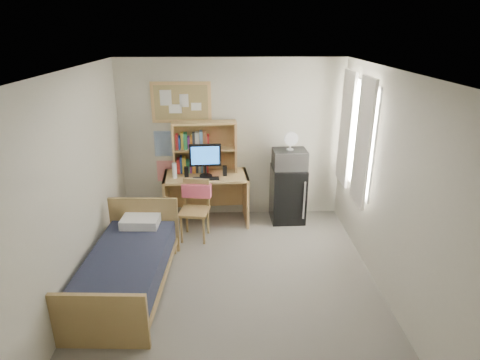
{
  "coord_description": "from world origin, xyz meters",
  "views": [
    {
      "loc": [
        -0.03,
        -4.23,
        3.03
      ],
      "look_at": [
        0.12,
        1.2,
        0.95
      ],
      "focal_mm": 30.0,
      "sensor_mm": 36.0,
      "label": 1
    }
  ],
  "objects_px": {
    "desk_chair": "(194,211)",
    "speaker_left": "(186,172)",
    "bulletin_board": "(181,102)",
    "monitor": "(205,160)",
    "mini_fridge": "(288,194)",
    "bed": "(127,273)",
    "microwave": "(290,159)",
    "desk": "(207,199)",
    "desk_fan": "(290,142)",
    "speaker_right": "(225,171)"
  },
  "relations": [
    {
      "from": "mini_fridge",
      "to": "bed",
      "type": "height_order",
      "value": "mini_fridge"
    },
    {
      "from": "bed",
      "to": "microwave",
      "type": "xyz_separation_m",
      "value": [
        2.2,
        1.88,
        0.81
      ]
    },
    {
      "from": "bulletin_board",
      "to": "desk_fan",
      "type": "relative_size",
      "value": 3.45
    },
    {
      "from": "bulletin_board",
      "to": "monitor",
      "type": "bearing_deg",
      "value": -46.7
    },
    {
      "from": "mini_fridge",
      "to": "desk_chair",
      "type": "bearing_deg",
      "value": -159.79
    },
    {
      "from": "monitor",
      "to": "speaker_left",
      "type": "xyz_separation_m",
      "value": [
        -0.3,
        -0.02,
        -0.18
      ]
    },
    {
      "from": "monitor",
      "to": "bulletin_board",
      "type": "bearing_deg",
      "value": 129.46
    },
    {
      "from": "bulletin_board",
      "to": "speaker_left",
      "type": "distance_m",
      "value": 1.09
    },
    {
      "from": "microwave",
      "to": "bulletin_board",
      "type": "bearing_deg",
      "value": 168.39
    },
    {
      "from": "desk_fan",
      "to": "microwave",
      "type": "bearing_deg",
      "value": 0.0
    },
    {
      "from": "monitor",
      "to": "speaker_left",
      "type": "bearing_deg",
      "value": 180.0
    },
    {
      "from": "desk_chair",
      "to": "mini_fridge",
      "type": "distance_m",
      "value": 1.6
    },
    {
      "from": "desk_chair",
      "to": "mini_fridge",
      "type": "height_order",
      "value": "mini_fridge"
    },
    {
      "from": "desk_chair",
      "to": "speaker_left",
      "type": "relative_size",
      "value": 5.61
    },
    {
      "from": "mini_fridge",
      "to": "monitor",
      "type": "height_order",
      "value": "monitor"
    },
    {
      "from": "speaker_left",
      "to": "microwave",
      "type": "relative_size",
      "value": 0.31
    },
    {
      "from": "desk_chair",
      "to": "microwave",
      "type": "distance_m",
      "value": 1.71
    },
    {
      "from": "speaker_right",
      "to": "monitor",
      "type": "bearing_deg",
      "value": 180.0
    },
    {
      "from": "desk_chair",
      "to": "speaker_left",
      "type": "bearing_deg",
      "value": 115.55
    },
    {
      "from": "desk_fan",
      "to": "desk",
      "type": "bearing_deg",
      "value": -180.0
    },
    {
      "from": "bulletin_board",
      "to": "mini_fridge",
      "type": "xyz_separation_m",
      "value": [
        1.7,
        -0.27,
        -1.46
      ]
    },
    {
      "from": "desk_chair",
      "to": "speaker_left",
      "type": "xyz_separation_m",
      "value": [
        -0.14,
        0.46,
        0.46
      ]
    },
    {
      "from": "microwave",
      "to": "desk_fan",
      "type": "xyz_separation_m",
      "value": [
        0.0,
        0.0,
        0.29
      ]
    },
    {
      "from": "bed",
      "to": "desk_fan",
      "type": "xyz_separation_m",
      "value": [
        2.2,
        1.88,
        1.1
      ]
    },
    {
      "from": "speaker_right",
      "to": "desk",
      "type": "bearing_deg",
      "value": 168.69
    },
    {
      "from": "monitor",
      "to": "speaker_left",
      "type": "relative_size",
      "value": 3.24
    },
    {
      "from": "speaker_left",
      "to": "microwave",
      "type": "xyz_separation_m",
      "value": [
        1.63,
        0.12,
        0.15
      ]
    },
    {
      "from": "monitor",
      "to": "desk_fan",
      "type": "bearing_deg",
      "value": 0.6
    },
    {
      "from": "bulletin_board",
      "to": "bed",
      "type": "height_order",
      "value": "bulletin_board"
    },
    {
      "from": "desk",
      "to": "desk_chair",
      "type": "bearing_deg",
      "value": -109.7
    },
    {
      "from": "desk_chair",
      "to": "bulletin_board",
      "type": "bearing_deg",
      "value": 112.18
    },
    {
      "from": "mini_fridge",
      "to": "speaker_right",
      "type": "distance_m",
      "value": 1.13
    },
    {
      "from": "bed",
      "to": "desk_chair",
      "type": "bearing_deg",
      "value": 63.59
    },
    {
      "from": "mini_fridge",
      "to": "microwave",
      "type": "xyz_separation_m",
      "value": [
        0.0,
        -0.02,
        0.61
      ]
    },
    {
      "from": "desk",
      "to": "monitor",
      "type": "xyz_separation_m",
      "value": [
        0.0,
        -0.06,
        0.68
      ]
    },
    {
      "from": "bulletin_board",
      "to": "desk",
      "type": "bearing_deg",
      "value": -42.32
    },
    {
      "from": "desk",
      "to": "desk_fan",
      "type": "bearing_deg",
      "value": -1.98
    },
    {
      "from": "desk_fan",
      "to": "bed",
      "type": "bearing_deg",
      "value": -141.42
    },
    {
      "from": "bulletin_board",
      "to": "speaker_left",
      "type": "height_order",
      "value": "bulletin_board"
    },
    {
      "from": "mini_fridge",
      "to": "microwave",
      "type": "distance_m",
      "value": 0.61
    },
    {
      "from": "speaker_left",
      "to": "bed",
      "type": "bearing_deg",
      "value": -111.96
    },
    {
      "from": "bulletin_board",
      "to": "mini_fridge",
      "type": "height_order",
      "value": "bulletin_board"
    },
    {
      "from": "mini_fridge",
      "to": "bed",
      "type": "bearing_deg",
      "value": -141.11
    },
    {
      "from": "mini_fridge",
      "to": "speaker_left",
      "type": "xyz_separation_m",
      "value": [
        -1.63,
        -0.14,
        0.45
      ]
    },
    {
      "from": "desk",
      "to": "speaker_right",
      "type": "distance_m",
      "value": 0.58
    },
    {
      "from": "monitor",
      "to": "desk",
      "type": "bearing_deg",
      "value": 90.0
    },
    {
      "from": "desk_chair",
      "to": "microwave",
      "type": "bearing_deg",
      "value": 29.72
    },
    {
      "from": "bulletin_board",
      "to": "microwave",
      "type": "relative_size",
      "value": 1.8
    },
    {
      "from": "desk_fan",
      "to": "mini_fridge",
      "type": "bearing_deg",
      "value": 90.0
    },
    {
      "from": "bulletin_board",
      "to": "desk",
      "type": "xyz_separation_m",
      "value": [
        0.37,
        -0.34,
        -1.51
      ]
    }
  ]
}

